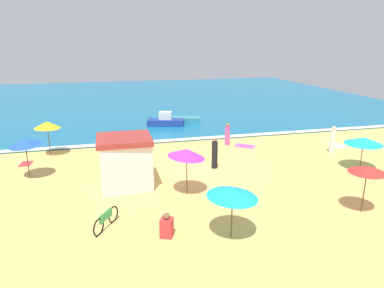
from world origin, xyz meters
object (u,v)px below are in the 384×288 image
at_px(beach_umbrella_1, 367,169).
at_px(beach_umbrella_4, 25,143).
at_px(small_boat_0, 166,121).
at_px(beach_umbrella_3, 233,193).
at_px(small_boat_1, 183,120).
at_px(beachgoer_4, 215,154).
at_px(beachgoer_1, 227,135).
at_px(beach_umbrella_5, 47,125).
at_px(parked_bicycle, 106,219).
at_px(beach_umbrella_6, 187,153).
at_px(beachgoer_0, 167,226).
at_px(beachgoer_5, 112,144).
at_px(lifeguard_cabana, 125,161).
at_px(beach_umbrella_0, 364,141).
at_px(beachgoer_6, 333,140).

bearing_deg(beach_umbrella_1, beach_umbrella_4, 152.55).
distance_m(beach_umbrella_1, small_boat_0, 19.13).
distance_m(beach_umbrella_3, small_boat_1, 19.87).
bearing_deg(beachgoer_4, beach_umbrella_4, 175.01).
xyz_separation_m(beachgoer_1, small_boat_0, (-3.44, 6.80, -0.27)).
xyz_separation_m(beach_umbrella_5, parked_bicycle, (3.55, -10.53, -1.72)).
xyz_separation_m(beach_umbrella_6, beachgoer_0, (-1.65, -3.64, -1.71)).
distance_m(beach_umbrella_3, beachgoer_5, 12.38).
relative_size(beach_umbrella_1, beachgoer_5, 1.40).
bearing_deg(beach_umbrella_5, beach_umbrella_4, -97.82).
height_order(beach_umbrella_3, parked_bicycle, beach_umbrella_3).
xyz_separation_m(beachgoer_0, small_boat_0, (3.06, 18.09, 0.09)).
height_order(lifeguard_cabana, beach_umbrella_1, lifeguard_cabana).
height_order(beach_umbrella_5, small_boat_0, beach_umbrella_5).
relative_size(beach_umbrella_4, small_boat_1, 0.71).
distance_m(beachgoer_5, small_boat_1, 10.46).
xyz_separation_m(beachgoer_5, small_boat_1, (6.64, 8.07, -0.40)).
height_order(beach_umbrella_3, beachgoer_1, beach_umbrella_3).
relative_size(beach_umbrella_1, beach_umbrella_5, 0.93).
relative_size(beach_umbrella_1, beachgoer_4, 1.17).
height_order(beach_umbrella_3, beachgoer_4, beach_umbrella_3).
bearing_deg(small_boat_1, lifeguard_cabana, -114.01).
xyz_separation_m(beach_umbrella_0, beach_umbrella_3, (-10.05, -5.17, 0.11)).
height_order(lifeguard_cabana, beach_umbrella_3, lifeguard_cabana).
distance_m(beachgoer_5, beachgoer_6, 14.89).
height_order(beach_umbrella_4, beachgoer_4, beach_umbrella_4).
distance_m(beach_umbrella_0, parked_bicycle, 15.17).
height_order(beach_umbrella_1, small_boat_1, beach_umbrella_1).
bearing_deg(beach_umbrella_3, small_boat_0, 88.05).
xyz_separation_m(beachgoer_4, small_boat_1, (0.76, 12.21, -0.54)).
xyz_separation_m(beachgoer_0, beachgoer_5, (-1.78, 10.97, 0.31)).
distance_m(beachgoer_4, small_boat_0, 11.32).
height_order(beachgoer_0, small_boat_1, beachgoer_0).
height_order(beach_umbrella_1, beach_umbrella_4, beach_umbrella_4).
bearing_deg(beachgoer_1, beachgoer_0, -119.91).
height_order(beach_umbrella_3, beach_umbrella_4, beach_umbrella_4).
bearing_deg(beach_umbrella_1, beachgoer_1, 101.16).
bearing_deg(beachgoer_0, beach_umbrella_4, 129.43).
bearing_deg(beachgoer_4, small_boat_0, 95.28).
bearing_deg(lifeguard_cabana, small_boat_0, 71.40).
relative_size(beach_umbrella_5, parked_bicycle, 1.50).
height_order(beachgoer_1, beachgoer_5, beachgoer_1).
height_order(beachgoer_0, beachgoer_5, beachgoer_5).
height_order(beach_umbrella_3, small_boat_0, beach_umbrella_3).
bearing_deg(beach_umbrella_0, lifeguard_cabana, 176.40).
bearing_deg(beach_umbrella_6, parked_bicycle, -148.12).
bearing_deg(beachgoer_6, parked_bicycle, -156.58).
bearing_deg(beach_umbrella_6, small_boat_0, 84.45).
height_order(beach_umbrella_0, parked_bicycle, beach_umbrella_0).
xyz_separation_m(lifeguard_cabana, beachgoer_4, (5.31, 1.42, -0.47)).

